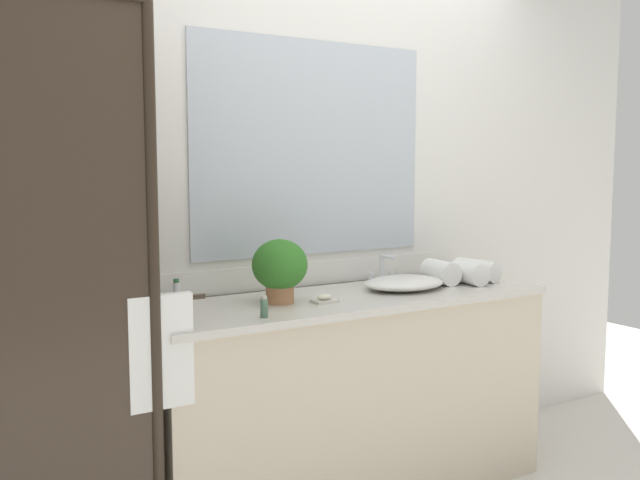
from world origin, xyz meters
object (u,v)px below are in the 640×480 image
at_px(faucet, 383,275).
at_px(rolled_towel_near_edge, 477,270).
at_px(amenity_bottle_body_wash, 264,307).
at_px(soap_dish, 325,299).
at_px(rolled_towel_far_edge, 440,272).
at_px(rolled_towel_middle, 469,273).
at_px(sink_basin, 404,283).
at_px(amenity_bottle_shampoo, 176,292).
at_px(potted_plant, 280,267).

relative_size(faucet, rolled_towel_near_edge, 0.73).
bearing_deg(amenity_bottle_body_wash, faucet, 23.99).
bearing_deg(soap_dish, rolled_towel_far_edge, 8.49).
bearing_deg(rolled_towel_near_edge, rolled_towel_middle, -149.95).
relative_size(sink_basin, rolled_towel_middle, 2.10).
bearing_deg(sink_basin, rolled_towel_near_edge, 2.49).
height_order(amenity_bottle_body_wash, rolled_towel_far_edge, rolled_towel_far_edge).
xyz_separation_m(soap_dish, amenity_bottle_body_wash, (-0.34, -0.12, 0.02)).
bearing_deg(rolled_towel_middle, faucet, 149.62).
relative_size(amenity_bottle_shampoo, rolled_towel_middle, 0.57).
distance_m(faucet, potted_plant, 0.65).
relative_size(soap_dish, rolled_towel_middle, 0.54).
height_order(faucet, rolled_towel_middle, faucet).
xyz_separation_m(soap_dish, rolled_towel_far_edge, (0.71, 0.11, 0.04)).
distance_m(sink_basin, amenity_bottle_shampoo, 1.02).
xyz_separation_m(sink_basin, soap_dish, (-0.47, -0.07, -0.02)).
relative_size(sink_basin, rolled_towel_far_edge, 2.02).
bearing_deg(faucet, rolled_towel_middle, -30.38).
relative_size(sink_basin, rolled_towel_near_edge, 1.67).
distance_m(sink_basin, potted_plant, 0.64).
height_order(soap_dish, rolled_towel_middle, rolled_towel_middle).
relative_size(amenity_bottle_body_wash, rolled_towel_far_edge, 0.43).
distance_m(faucet, amenity_bottle_shampoo, 1.00).
bearing_deg(rolled_towel_near_edge, amenity_bottle_shampoo, 172.62).
bearing_deg(soap_dish, faucet, 26.64).
height_order(potted_plant, amenity_bottle_shampoo, potted_plant).
height_order(faucet, soap_dish, faucet).
bearing_deg(rolled_towel_near_edge, sink_basin, -177.51).
distance_m(sink_basin, faucet, 0.16).
xyz_separation_m(soap_dish, rolled_towel_middle, (0.82, 0.03, 0.04)).
bearing_deg(faucet, rolled_towel_near_edge, -17.22).
xyz_separation_m(potted_plant, amenity_bottle_shampoo, (-0.37, 0.19, -0.10)).
distance_m(sink_basin, amenity_bottle_body_wash, 0.83).
height_order(sink_basin, rolled_towel_far_edge, rolled_towel_far_edge).
bearing_deg(rolled_towel_middle, amenity_bottle_shampoo, 169.40).
height_order(potted_plant, soap_dish, potted_plant).
distance_m(amenity_bottle_body_wash, rolled_towel_near_edge, 1.29).
relative_size(faucet, amenity_bottle_shampoo, 1.62).
bearing_deg(sink_basin, rolled_towel_far_edge, 8.10).
distance_m(rolled_towel_near_edge, rolled_towel_middle, 0.13).
relative_size(potted_plant, rolled_towel_middle, 1.41).
distance_m(faucet, soap_dish, 0.53).
relative_size(sink_basin, soap_dish, 3.88).
height_order(soap_dish, amenity_bottle_body_wash, amenity_bottle_body_wash).
distance_m(faucet, rolled_towel_middle, 0.41).
distance_m(faucet, rolled_towel_far_edge, 0.28).
distance_m(potted_plant, rolled_towel_middle, 0.99).
bearing_deg(sink_basin, potted_plant, 178.09).
relative_size(rolled_towel_near_edge, rolled_towel_middle, 1.26).
relative_size(soap_dish, amenity_bottle_body_wash, 1.22).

